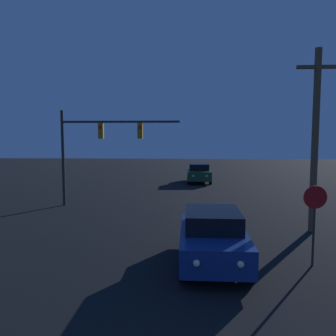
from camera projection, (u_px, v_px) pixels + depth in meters
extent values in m
cube|color=navy|center=(213.00, 242.00, 10.17)|extent=(2.05, 3.97, 0.78)
cube|color=black|center=(213.00, 219.00, 10.30)|extent=(1.72, 2.14, 0.56)
cylinder|color=black|center=(249.00, 271.00, 8.93)|extent=(0.23, 0.64, 0.64)
cylinder|color=black|center=(182.00, 269.00, 9.05)|extent=(0.23, 0.64, 0.64)
cylinder|color=black|center=(237.00, 242.00, 11.36)|extent=(0.23, 0.64, 0.64)
cylinder|color=black|center=(184.00, 241.00, 11.48)|extent=(0.23, 0.64, 0.64)
sphere|color=#F9EFC6|center=(241.00, 264.00, 8.15)|extent=(0.18, 0.18, 0.18)
sphere|color=#F9EFC6|center=(197.00, 263.00, 8.22)|extent=(0.18, 0.18, 0.18)
cube|color=#1E4728|center=(199.00, 174.00, 29.00)|extent=(2.00, 3.94, 0.78)
cube|color=black|center=(199.00, 167.00, 29.14)|extent=(1.70, 2.11, 0.56)
cylinder|color=black|center=(210.00, 181.00, 27.78)|extent=(0.22, 0.64, 0.64)
cylinder|color=black|center=(189.00, 181.00, 27.87)|extent=(0.22, 0.64, 0.64)
cylinder|color=black|center=(208.00, 177.00, 30.20)|extent=(0.22, 0.64, 0.64)
cylinder|color=black|center=(188.00, 177.00, 30.30)|extent=(0.22, 0.64, 0.64)
sphere|color=#F9EFC6|center=(207.00, 176.00, 26.99)|extent=(0.18, 0.18, 0.18)
sphere|color=#F9EFC6|center=(193.00, 176.00, 27.05)|extent=(0.18, 0.18, 0.18)
cylinder|color=#2D2D2D|center=(63.00, 158.00, 18.97)|extent=(0.18, 0.18, 5.51)
cube|color=#2D2D2D|center=(120.00, 122.00, 18.61)|extent=(6.76, 0.12, 0.12)
cube|color=#A57F14|center=(101.00, 131.00, 18.71)|extent=(0.28, 0.28, 0.90)
cylinder|color=red|center=(100.00, 127.00, 18.55)|extent=(0.20, 0.02, 0.20)
cube|color=#A57F14|center=(140.00, 131.00, 18.60)|extent=(0.28, 0.28, 0.90)
cylinder|color=red|center=(140.00, 127.00, 18.43)|extent=(0.20, 0.02, 0.20)
cylinder|color=#2D2D2D|center=(314.00, 226.00, 9.98)|extent=(0.07, 0.07, 2.49)
cylinder|color=red|center=(315.00, 197.00, 9.88)|extent=(0.70, 0.03, 0.70)
cylinder|color=brown|center=(315.00, 142.00, 13.50)|extent=(0.28, 0.28, 7.55)
cube|color=brown|center=(318.00, 67.00, 13.23)|extent=(1.69, 0.14, 0.14)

